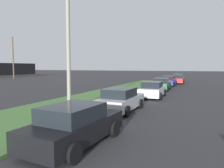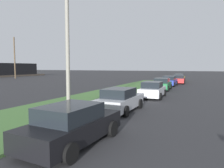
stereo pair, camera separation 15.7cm
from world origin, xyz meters
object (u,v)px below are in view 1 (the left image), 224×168
Objects in this scene: parked_car_black at (75,125)px; parked_car_blue at (169,81)px; parked_car_white at (152,90)px; parked_car_yellow at (178,78)px; distant_utility_pole at (13,58)px; streetlight at (74,41)px; parked_car_silver at (121,100)px; parked_car_red at (178,79)px; parked_car_green at (161,84)px.

parked_car_black is 1.02× the size of parked_car_blue.
parked_car_blue is (12.66, 0.52, 0.00)m from parked_car_white.
parked_car_blue is 0.99× the size of parked_car_yellow.
streetlight is at bearing -126.28° from distant_utility_pole.
parked_car_white is (6.71, -0.49, 0.00)m from parked_car_silver.
parked_car_yellow is (23.44, 0.39, 0.00)m from parked_car_white.
distant_utility_pole reaches higher than parked_car_red.
parked_car_silver and parked_car_yellow have the same top height.
parked_car_black is 30.56m from parked_car_red.
parked_car_silver is 6.73m from parked_car_white.
parked_car_black is 1.01× the size of parked_car_yellow.
parked_car_blue is at bearing -97.35° from distant_utility_pole.
parked_car_red is at bearing 2.35° from parked_car_black.
parked_car_red is 26.54m from streetlight.
streetlight is at bearing 168.04° from parked_car_green.
parked_car_yellow is 31.99m from streetlight.
distant_utility_pole is (4.83, 37.44, 4.28)m from parked_car_blue.
distant_utility_pole reaches higher than parked_car_black.
parked_car_black and parked_car_yellow have the same top height.
streetlight reaches higher than parked_car_blue.
streetlight is (-1.52, 2.44, 3.67)m from parked_car_silver.
parked_car_green and parked_car_red have the same top height.
distant_utility_pole is (10.82, 37.52, 4.28)m from parked_car_green.
distant_utility_pole reaches higher than parked_car_yellow.
parked_car_green is (6.67, 0.44, 0.00)m from parked_car_white.
parked_car_black is 6.01m from parked_car_silver.
parked_car_black and parked_car_green have the same top height.
parked_car_black is at bearing -174.23° from parked_car_silver.
parked_car_white and parked_car_red have the same top height.
parked_car_white is at bearing 3.02° from parked_car_black.
parked_car_white is 23.45m from parked_car_yellow.
parked_car_blue is at bearing -6.55° from streetlight.
streetlight reaches higher than parked_car_black.
parked_car_red is at bearing -3.17° from parked_car_white.
parked_car_silver is 13.38m from parked_car_green.
parked_car_black and parked_car_red have the same top height.
streetlight is (-26.10, 3.12, 3.67)m from parked_car_red.
parked_car_white is at bearing -177.78° from parked_car_blue.
parked_car_silver is at bearing 173.29° from parked_car_white.
distant_utility_pole reaches higher than parked_car_silver.
parked_car_blue is at bearing 168.96° from parked_car_red.
parked_car_blue is 0.98× the size of parked_car_red.
parked_car_black is 12.69m from parked_car_white.
parked_car_black is at bearing 177.98° from parked_car_white.
distant_utility_pole is (25.72, 35.04, 0.61)m from streetlight.
streetlight is (-8.23, 2.92, 3.67)m from parked_car_white.
parked_car_red and parked_car_yellow have the same top height.
parked_car_yellow is at bearing -1.60° from parked_car_white.
distant_utility_pole reaches higher than streetlight.
parked_car_green is 1.01× the size of parked_car_yellow.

